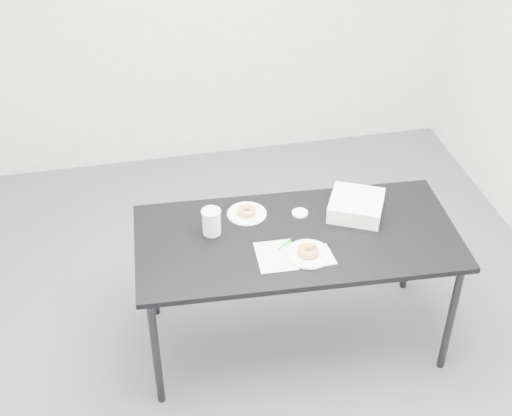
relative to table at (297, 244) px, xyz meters
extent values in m
plane|color=#4C4C51|center=(-0.20, 0.17, -0.73)|extent=(4.00, 4.00, 0.00)
cube|color=black|center=(0.00, 0.00, 0.04)|extent=(1.77, 0.90, 0.03)
cylinder|color=black|center=(-0.81, -0.29, -0.35)|extent=(0.04, 0.04, 0.75)
cylinder|color=black|center=(-0.78, 0.38, -0.35)|extent=(0.04, 0.04, 0.75)
cylinder|color=black|center=(0.78, -0.38, -0.35)|extent=(0.04, 0.04, 0.75)
cylinder|color=black|center=(0.81, 0.29, -0.35)|extent=(0.04, 0.04, 0.75)
cube|color=white|center=(-0.15, -0.14, 0.06)|extent=(0.20, 0.25, 0.00)
cube|color=green|center=(-0.07, -0.06, 0.06)|extent=(0.04, 0.04, 0.00)
cylinder|color=#0C8674|center=(-0.09, -0.07, 0.07)|extent=(0.09, 0.08, 0.01)
cube|color=white|center=(0.05, -0.19, 0.06)|extent=(0.18, 0.18, 0.00)
cylinder|color=white|center=(0.02, -0.17, 0.07)|extent=(0.24, 0.24, 0.01)
torus|color=#CA8340|center=(0.02, -0.17, 0.09)|extent=(0.12, 0.12, 0.04)
cylinder|color=white|center=(-0.23, 0.24, 0.06)|extent=(0.22, 0.22, 0.01)
torus|color=#CA8340|center=(-0.23, 0.24, 0.08)|extent=(0.14, 0.14, 0.03)
cylinder|color=white|center=(-0.44, 0.12, 0.13)|extent=(0.10, 0.10, 0.15)
cylinder|color=white|center=(0.06, 0.18, 0.07)|extent=(0.09, 0.09, 0.01)
cube|color=white|center=(0.37, 0.13, 0.11)|extent=(0.38, 0.38, 0.09)
camera|label=1|loc=(-0.83, -2.86, 2.43)|focal=50.00mm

